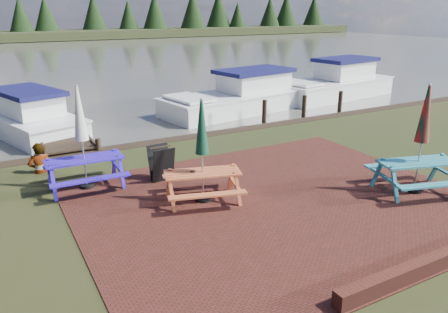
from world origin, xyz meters
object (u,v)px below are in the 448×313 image
picnic_table_teal (419,156)px  person (37,144)px  picnic_table_red (202,167)px  boat_far (336,85)px  boat_near (242,98)px  jetty (51,121)px  boat_jetty (24,118)px  chalkboard (161,163)px  picnic_table_blue (84,154)px

picnic_table_teal → person: picnic_table_teal is taller
picnic_table_red → person: picnic_table_red is taller
boat_far → boat_near: bearing=85.4°
picnic_table_teal → jetty: 13.32m
boat_jetty → chalkboard: bearing=-88.8°
picnic_table_blue → person: 1.93m
picnic_table_blue → boat_jetty: size_ratio=0.38×
picnic_table_blue → boat_far: 16.01m
chalkboard → boat_jetty: size_ratio=0.14×
boat_jetty → boat_far: 15.28m
person → boat_jetty: bearing=-91.0°
picnic_table_red → picnic_table_blue: size_ratio=0.94×
boat_near → person: 10.46m
picnic_table_teal → boat_jetty: bearing=141.2°
picnic_table_teal → person: bearing=160.1°
boat_far → picnic_table_blue: bearing=106.6°
boat_jetty → boat_far: boat_far is taller
chalkboard → boat_near: bearing=44.0°
picnic_table_teal → boat_far: (7.47, 10.96, -0.47)m
picnic_table_red → boat_jetty: 9.82m
boat_near → picnic_table_blue: bearing=117.2°
picnic_table_teal → boat_near: bearing=99.1°
jetty → person: size_ratio=5.41×
chalkboard → person: person is taller
picnic_table_blue → picnic_table_red: bearing=-42.4°
picnic_table_red → picnic_table_blue: 3.09m
picnic_table_blue → chalkboard: size_ratio=2.74×
boat_jetty → boat_near: boat_near is taller
chalkboard → jetty: size_ratio=0.10×
chalkboard → boat_far: boat_far is taller
boat_near → person: bearing=106.7°
boat_near → picnic_table_teal: bearing=162.6°
picnic_table_red → jetty: size_ratio=0.27×
picnic_table_teal → person: (-7.93, 5.92, -0.09)m
picnic_table_blue → jetty: bearing=90.1°
picnic_table_teal → jetty: picnic_table_teal is taller
picnic_table_teal → jetty: (-6.84, 11.40, -0.82)m
boat_jetty → picnic_table_red: bearing=-89.9°
picnic_table_blue → boat_far: size_ratio=0.35×
picnic_table_teal → boat_far: bearing=72.5°
boat_near → person: person is taller
jetty → boat_jetty: size_ratio=1.32×
boat_near → boat_far: size_ratio=1.06×
chalkboard → picnic_table_teal: bearing=-37.6°
chalkboard → picnic_table_blue: bearing=163.3°
chalkboard → boat_far: size_ratio=0.13×
picnic_table_teal → boat_near: (1.43, 10.57, -0.52)m
chalkboard → jetty: (-1.64, 7.68, -0.37)m
picnic_table_blue → jetty: size_ratio=0.29×
picnic_table_red → person: (-3.10, 3.87, -0.01)m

